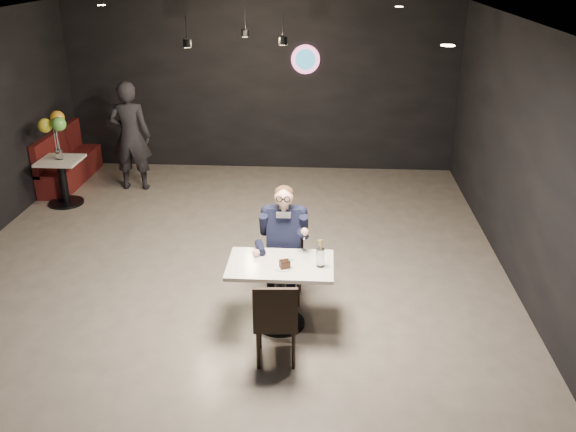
# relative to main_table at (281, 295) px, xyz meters

# --- Properties ---
(floor) EXTENTS (9.00, 9.00, 0.00)m
(floor) POSITION_rel_main_table_xyz_m (-0.75, 0.78, -0.38)
(floor) COLOR gray
(floor) RESTS_ON ground
(wall_sign) EXTENTS (0.50, 0.06, 0.50)m
(wall_sign) POSITION_rel_main_table_xyz_m (0.05, 5.25, 1.62)
(wall_sign) COLOR pink
(wall_sign) RESTS_ON floor
(pendant_lights) EXTENTS (1.40, 1.20, 0.36)m
(pendant_lights) POSITION_rel_main_table_xyz_m (-0.75, 2.78, 2.51)
(pendant_lights) COLOR black
(pendant_lights) RESTS_ON floor
(main_table) EXTENTS (1.10, 0.70, 0.75)m
(main_table) POSITION_rel_main_table_xyz_m (0.00, 0.00, 0.00)
(main_table) COLOR white
(main_table) RESTS_ON floor
(chair_far) EXTENTS (0.42, 0.46, 0.92)m
(chair_far) POSITION_rel_main_table_xyz_m (0.00, 0.55, 0.09)
(chair_far) COLOR black
(chair_far) RESTS_ON floor
(chair_near) EXTENTS (0.45, 0.48, 0.92)m
(chair_near) POSITION_rel_main_table_xyz_m (0.00, -0.59, 0.09)
(chair_near) COLOR black
(chair_near) RESTS_ON floor
(seated_man) EXTENTS (0.60, 0.80, 1.44)m
(seated_man) POSITION_rel_main_table_xyz_m (0.00, 0.55, 0.34)
(seated_man) COLOR black
(seated_man) RESTS_ON floor
(dessert_plate) EXTENTS (0.20, 0.20, 0.01)m
(dessert_plate) POSITION_rel_main_table_xyz_m (0.03, -0.09, 0.38)
(dessert_plate) COLOR white
(dessert_plate) RESTS_ON main_table
(cake_slice) EXTENTS (0.12, 0.11, 0.07)m
(cake_slice) POSITION_rel_main_table_xyz_m (0.05, -0.11, 0.42)
(cake_slice) COLOR black
(cake_slice) RESTS_ON dessert_plate
(mint_leaf) EXTENTS (0.06, 0.04, 0.01)m
(mint_leaf) POSITION_rel_main_table_xyz_m (0.12, -0.09, 0.47)
(mint_leaf) COLOR #2F8F44
(mint_leaf) RESTS_ON cake_slice
(sundae_glass) EXTENTS (0.09, 0.09, 0.20)m
(sundae_glass) POSITION_rel_main_table_xyz_m (0.41, -0.03, 0.47)
(sundae_glass) COLOR silver
(sundae_glass) RESTS_ON main_table
(wafer_cone) EXTENTS (0.07, 0.07, 0.12)m
(wafer_cone) POSITION_rel_main_table_xyz_m (0.41, -0.04, 0.61)
(wafer_cone) COLOR tan
(wafer_cone) RESTS_ON sundae_glass
(booth_bench) EXTENTS (0.46, 1.83, 0.92)m
(booth_bench) POSITION_rel_main_table_xyz_m (-4.00, 4.23, 0.08)
(booth_bench) COLOR #4C1010
(booth_bench) RESTS_ON floor
(side_table) EXTENTS (0.62, 0.62, 0.78)m
(side_table) POSITION_rel_main_table_xyz_m (-3.70, 3.23, 0.02)
(side_table) COLOR white
(side_table) RESTS_ON floor
(balloon_vase) EXTENTS (0.11, 0.11, 0.16)m
(balloon_vase) POSITION_rel_main_table_xyz_m (-3.70, 3.23, 0.46)
(balloon_vase) COLOR silver
(balloon_vase) RESTS_ON side_table
(balloon_bunch) EXTENTS (0.40, 0.40, 0.66)m
(balloon_bunch) POSITION_rel_main_table_xyz_m (-3.70, 3.23, 0.85)
(balloon_bunch) COLOR yellow
(balloon_bunch) RESTS_ON balloon_vase
(passerby) EXTENTS (0.69, 0.48, 1.83)m
(passerby) POSITION_rel_main_table_xyz_m (-2.80, 4.01, 0.54)
(passerby) COLOR black
(passerby) RESTS_ON floor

